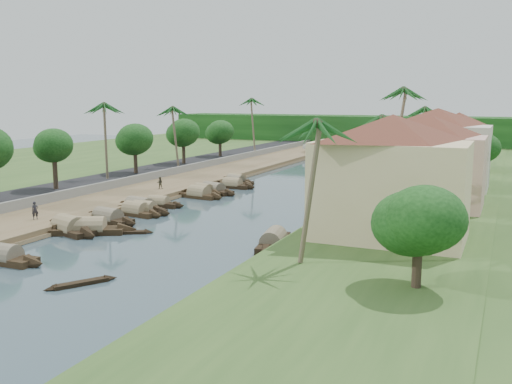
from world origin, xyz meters
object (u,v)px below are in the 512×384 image
at_px(bridge, 368,150).
at_px(building_near, 391,176).
at_px(person_near, 35,210).
at_px(sampan_0, 2,257).
at_px(sampan_1, 69,229).

relative_size(bridge, building_near, 1.89).
bearing_deg(person_near, sampan_0, -106.42).
bearing_deg(sampan_0, bridge, 83.13).
bearing_deg(sampan_0, building_near, 27.90).
xyz_separation_m(bridge, building_near, (18.99, -74.00, 4.66)).
xyz_separation_m(bridge, sampan_0, (-7.91, -89.35, -1.31)).
bearing_deg(sampan_0, sampan_1, 100.41).
xyz_separation_m(sampan_0, sampan_1, (-2.13, 9.82, 0.01)).
height_order(building_near, sampan_1, building_near).
distance_m(bridge, sampan_0, 89.71).
distance_m(sampan_0, sampan_1, 10.05).
bearing_deg(person_near, building_near, -41.55).
distance_m(sampan_1, person_near, 4.94).
relative_size(building_near, sampan_1, 1.66).
distance_m(bridge, building_near, 76.54).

